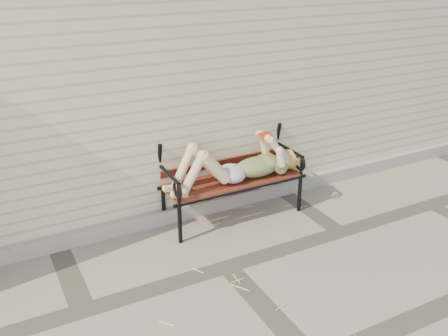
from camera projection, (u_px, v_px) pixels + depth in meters
ground at (228, 267)px, 4.35m from camera, size 80.00×80.00×0.00m
house_wall at (114, 41)px, 6.19m from camera, size 8.00×4.00×3.00m
foundation_strip at (183, 212)px, 5.11m from camera, size 8.00×0.10×0.15m
garden_bench at (229, 164)px, 5.02m from camera, size 1.54×0.61×1.00m
reading_woman at (236, 165)px, 4.92m from camera, size 1.45×0.33×0.46m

